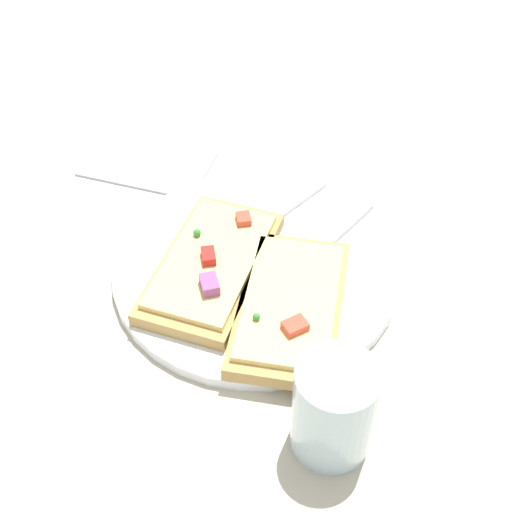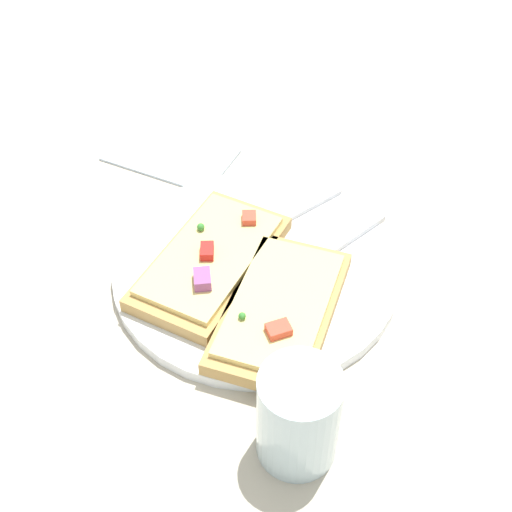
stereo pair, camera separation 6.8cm
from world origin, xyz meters
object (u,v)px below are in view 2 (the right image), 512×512
at_px(plate, 256,268).
at_px(napkin, 170,154).
at_px(pizza_slice_corner, 280,309).
at_px(knife, 317,257).
at_px(pizza_slice_main, 211,260).
at_px(drinking_glass, 299,416).
at_px(fork, 244,242).

distance_m(plate, napkin, 0.21).
bearing_deg(pizza_slice_corner, knife, 171.44).
bearing_deg(pizza_slice_main, knife, 124.10).
height_order(knife, drinking_glass, drinking_glass).
xyz_separation_m(plate, pizza_slice_corner, (-0.05, 0.05, 0.02)).
bearing_deg(drinking_glass, napkin, -44.94).
xyz_separation_m(knife, napkin, (0.22, -0.09, -0.01)).
xyz_separation_m(fork, knife, (-0.07, -0.01, -0.00)).
bearing_deg(plate, knife, -147.98).
bearing_deg(pizza_slice_corner, pizza_slice_main, -114.10).
distance_m(fork, drinking_glass, 0.22).
height_order(plate, fork, fork).
relative_size(pizza_slice_main, pizza_slice_corner, 0.98).
distance_m(plate, pizza_slice_main, 0.05).
height_order(fork, pizza_slice_corner, pizza_slice_corner).
distance_m(plate, fork, 0.03).
height_order(fork, napkin, fork).
height_order(pizza_slice_corner, drinking_glass, drinking_glass).
bearing_deg(pizza_slice_corner, fork, -141.62).
bearing_deg(fork, pizza_slice_corner, 72.24).
xyz_separation_m(drinking_glass, napkin, (0.28, -0.28, -0.04)).
bearing_deg(plate, pizza_slice_corner, 133.96).
bearing_deg(drinking_glass, pizza_slice_corner, -59.63).
xyz_separation_m(pizza_slice_main, drinking_glass, (-0.15, 0.13, 0.02)).
distance_m(knife, pizza_slice_main, 0.10).
distance_m(plate, drinking_glass, 0.19).
distance_m(plate, pizza_slice_corner, 0.07).
distance_m(pizza_slice_corner, drinking_glass, 0.13).
bearing_deg(plate, pizza_slice_main, 32.93).
bearing_deg(pizza_slice_corner, napkin, -135.38).
height_order(knife, pizza_slice_main, pizza_slice_main).
bearing_deg(pizza_slice_corner, drinking_glass, 23.38).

